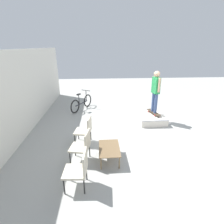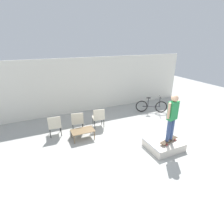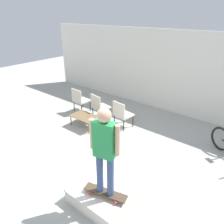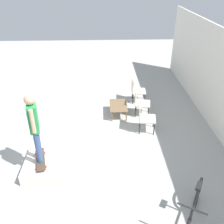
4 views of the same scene
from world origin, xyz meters
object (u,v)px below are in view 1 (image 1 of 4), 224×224
object	(u,v)px
skate_ramp_box	(151,118)
patio_chair_right	(85,129)
bicycle	(82,103)
patio_chair_center	(83,145)
coffee_table	(109,149)
patio_chair_left	(79,168)
person_skater	(156,89)
skateboard_on_ramp	(154,112)

from	to	relation	value
skate_ramp_box	patio_chair_right	xyz separation A→B (m)	(-1.62, 2.70, 0.37)
bicycle	skate_ramp_box	bearing A→B (deg)	-89.13
bicycle	patio_chair_center	bearing A→B (deg)	-144.26
coffee_table	bicycle	world-z (taller)	bicycle
patio_chair_left	bicycle	bearing A→B (deg)	-172.39
skate_ramp_box	person_skater	world-z (taller)	person_skater
person_skater	coffee_table	size ratio (longest dim) A/B	1.87
skateboard_on_ramp	patio_chair_center	bearing A→B (deg)	119.72
skate_ramp_box	patio_chair_left	size ratio (longest dim) A/B	1.36
skateboard_on_ramp	patio_chair_right	xyz separation A→B (m)	(-1.73, 2.83, 0.14)
patio_chair_left	bicycle	xyz separation A→B (m)	(5.36, 0.44, -0.16)
patio_chair_right	skateboard_on_ramp	bearing A→B (deg)	129.89
coffee_table	skateboard_on_ramp	bearing A→B (deg)	-37.66
person_skater	coffee_table	xyz separation A→B (m)	(-2.71, 2.09, -1.09)
person_skater	patio_chair_right	world-z (taller)	person_skater
patio_chair_right	bicycle	world-z (taller)	bicycle
coffee_table	bicycle	bearing A→B (deg)	15.16
skate_ramp_box	patio_chair_center	world-z (taller)	patio_chair_center
skate_ramp_box	patio_chair_left	xyz separation A→B (m)	(-3.61, 2.70, 0.37)
person_skater	skateboard_on_ramp	bearing A→B (deg)	0.00
patio_chair_center	patio_chair_right	size ratio (longest dim) A/B	1.00
skateboard_on_ramp	patio_chair_right	world-z (taller)	patio_chair_right
skate_ramp_box	coffee_table	size ratio (longest dim) A/B	1.34
patio_chair_center	bicycle	size ratio (longest dim) A/B	0.59
person_skater	patio_chair_center	world-z (taller)	person_skater
person_skater	patio_chair_center	size ratio (longest dim) A/B	1.89
coffee_table	patio_chair_right	xyz separation A→B (m)	(0.98, 0.74, 0.17)
skate_ramp_box	patio_chair_left	distance (m)	4.52
coffee_table	patio_chair_left	distance (m)	1.26
patio_chair_center	patio_chair_right	world-z (taller)	same
patio_chair_right	patio_chair_left	bearing A→B (deg)	8.53
skateboard_on_ramp	patio_chair_center	size ratio (longest dim) A/B	0.96
person_skater	patio_chair_right	distance (m)	3.44
coffee_table	patio_chair_right	bearing A→B (deg)	36.87
coffee_table	bicycle	distance (m)	4.51
skateboard_on_ramp	bicycle	distance (m)	3.66
skateboard_on_ramp	skate_ramp_box	bearing A→B (deg)	115.56
skate_ramp_box	coffee_table	world-z (taller)	coffee_table
person_skater	patio_chair_left	xyz separation A→B (m)	(-3.71, 2.83, -0.92)
patio_chair_center	skateboard_on_ramp	bearing A→B (deg)	144.60
skate_ramp_box	skateboard_on_ramp	world-z (taller)	skateboard_on_ramp
person_skater	patio_chair_left	world-z (taller)	person_skater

